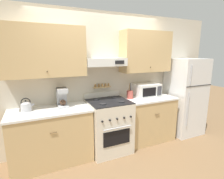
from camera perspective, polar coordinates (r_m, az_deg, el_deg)
ground_plane at (r=3.31m, az=1.00°, el=-21.08°), size 16.00×16.00×0.00m
wall_back at (r=3.31m, az=-4.11°, el=6.25°), size 5.20×0.46×2.55m
counter_left at (r=3.13m, az=-19.03°, el=-14.20°), size 1.27×0.64×0.91m
counter_right at (r=3.77m, az=11.39°, el=-9.26°), size 1.06×0.64×0.91m
stove_range at (r=3.30m, az=-1.10°, el=-11.66°), size 0.72×0.72×1.06m
refrigerator at (r=4.25m, az=22.65°, el=-2.08°), size 0.71×0.70×1.68m
tea_kettle at (r=3.02m, az=-26.24°, el=-4.84°), size 0.20×0.16×0.21m
coffee_maker at (r=3.06m, az=-16.01°, el=-2.30°), size 0.16×0.26×0.32m
microwave at (r=3.70m, az=11.15°, el=-0.15°), size 0.51×0.39×0.27m
utensil_crock at (r=3.48m, az=5.89°, el=-1.56°), size 0.13×0.13×0.31m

